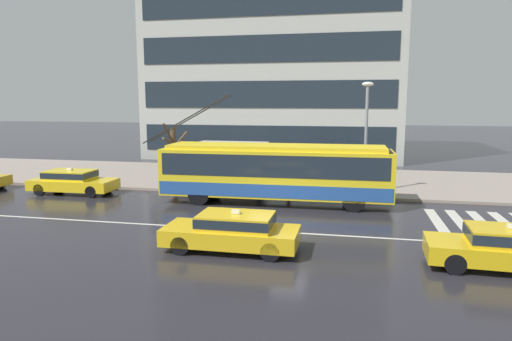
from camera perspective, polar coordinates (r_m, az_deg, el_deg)
The scene contains 19 objects.
ground_plane at distance 18.87m, azimuth 2.59°, elevation -6.62°, with size 160.00×160.00×0.00m, color #26252C.
sidewalk_slab at distance 28.91m, azimuth 5.88°, elevation -1.12°, with size 80.00×10.00×0.14m, color gray.
crosswalk_stripe_edge_near at distance 20.60m, azimuth 21.65°, elevation -5.91°, with size 0.44×4.40×0.01m, color beige.
crosswalk_stripe_inner_a at distance 20.78m, azimuth 24.11°, elevation -5.93°, with size 0.44×4.40×0.01m, color beige.
crosswalk_stripe_center at distance 20.99m, azimuth 26.52°, elevation -5.95°, with size 0.44×4.40×0.01m, color beige.
crosswalk_stripe_inner_b at distance 21.24m, azimuth 28.88°, elevation -5.95°, with size 0.44×4.40×0.01m, color beige.
lane_centre_line at distance 17.73m, azimuth 1.96°, elevation -7.61°, with size 72.00×0.14×0.01m, color silver.
trolleybus at distance 22.29m, azimuth 2.45°, elevation -0.09°, with size 12.27×2.73×5.29m.
taxi_oncoming_near at distance 15.43m, azimuth -2.90°, elevation -7.41°, with size 4.53×1.84×1.39m.
taxi_oncoming_far at distance 15.60m, azimuth 28.76°, elevation -8.33°, with size 4.46×1.94×1.39m.
taxi_queued_behind_bus at distance 26.62m, azimuth -21.93°, elevation -1.18°, with size 4.57×1.94×1.39m.
bus_shelter at distance 25.79m, azimuth -2.91°, elevation 2.22°, with size 3.92×1.85×2.54m.
pedestrian_at_shelter at distance 27.58m, azimuth -6.05°, elevation 2.03°, with size 1.55×1.55×2.03m.
pedestrian_approaching_curb at distance 25.85m, azimuth 4.12°, elevation -0.03°, with size 0.37×0.37×1.57m.
pedestrian_walking_past at distance 24.43m, azimuth 0.50°, elevation 1.12°, with size 1.39×1.39×2.04m.
pedestrian_waiting_by_pole at distance 24.63m, azimuth 11.71°, elevation -0.49°, with size 0.43×0.43×1.66m.
street_lamp at distance 24.57m, azimuth 13.59°, elevation 5.31°, with size 0.60×0.32×5.80m.
street_tree_bare at distance 26.99m, azimuth -10.26°, elevation 2.18°, with size 1.22×1.24×3.61m.
office_tower_corner_left at distance 43.07m, azimuth 2.68°, elevation 14.17°, with size 21.94×12.71×18.17m.
Camera 1 is at (2.88, -17.97, 4.98)m, focal length 32.09 mm.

